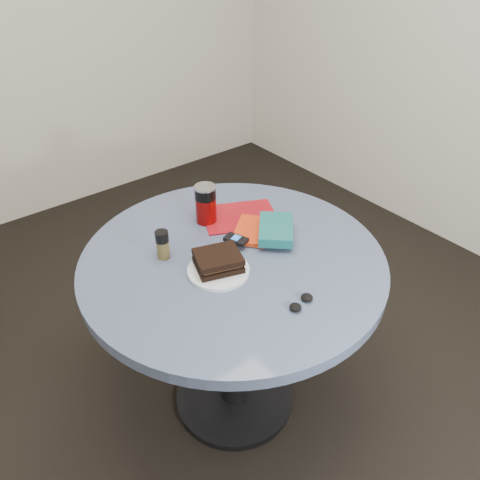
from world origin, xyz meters
TOP-DOWN VIEW (x-y plane):
  - ground at (0.00, 0.00)m, footprint 4.00×4.00m
  - table at (0.00, 0.00)m, footprint 1.00×1.00m
  - plate at (-0.09, -0.04)m, footprint 0.26×0.26m
  - sandwich at (-0.08, -0.03)m, footprint 0.17×0.16m
  - soda_can at (0.05, 0.23)m, footprint 0.09×0.09m
  - pepper_grinder at (-0.18, 0.13)m, footprint 0.04×0.04m
  - magazine at (0.17, 0.17)m, footprint 0.32×0.29m
  - red_book at (0.13, 0.06)m, footprint 0.21×0.20m
  - novel at (0.18, -0.01)m, footprint 0.20×0.21m
  - mp3_player at (0.04, 0.04)m, footprint 0.07×0.09m
  - headphones at (0.01, -0.31)m, footprint 0.09×0.05m

SIDE VIEW (x-z plane):
  - ground at x=0.00m, z-range 0.00..0.00m
  - table at x=0.00m, z-range 0.21..0.96m
  - magazine at x=0.17m, z-range 0.75..0.75m
  - plate at x=-0.09m, z-range 0.75..0.76m
  - headphones at x=0.01m, z-range 0.75..0.77m
  - red_book at x=0.13m, z-range 0.75..0.77m
  - mp3_player at x=0.04m, z-range 0.77..0.78m
  - novel at x=0.18m, z-range 0.77..0.80m
  - sandwich at x=-0.08m, z-range 0.76..0.81m
  - pepper_grinder at x=-0.18m, z-range 0.75..0.85m
  - soda_can at x=0.05m, z-range 0.75..0.89m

